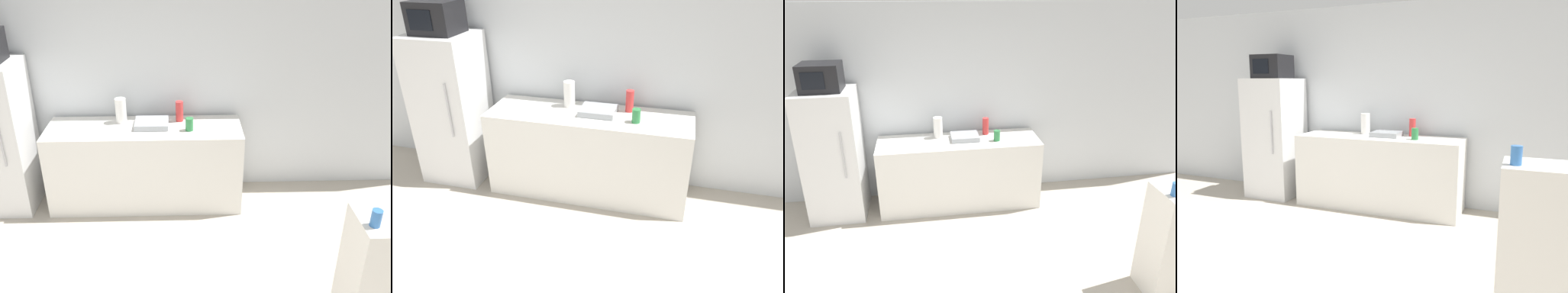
{
  "view_description": "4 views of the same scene",
  "coord_description": "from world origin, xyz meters",
  "views": [
    {
      "loc": [
        0.81,
        -1.57,
        2.83
      ],
      "look_at": [
        0.91,
        1.75,
        1.16
      ],
      "focal_mm": 40.0,
      "sensor_mm": 36.0,
      "label": 1
    },
    {
      "loc": [
        1.24,
        -0.76,
        2.46
      ],
      "look_at": [
        0.54,
        2.01,
        0.92
      ],
      "focal_mm": 35.0,
      "sensor_mm": 36.0,
      "label": 2
    },
    {
      "loc": [
        -0.05,
        -1.87,
        2.77
      ],
      "look_at": [
        0.53,
        1.8,
        1.19
      ],
      "focal_mm": 35.0,
      "sensor_mm": 36.0,
      "label": 3
    },
    {
      "loc": [
        2.06,
        -1.75,
        1.62
      ],
      "look_at": [
        0.68,
        1.73,
        0.97
      ],
      "focal_mm": 35.0,
      "sensor_mm": 36.0,
      "label": 4
    }
  ],
  "objects": [
    {
      "name": "refrigerator",
      "position": [
        -1.18,
        2.68,
        0.82
      ],
      "size": [
        0.67,
        0.66,
        1.65
      ],
      "color": "silver",
      "rests_on": "ground_plane"
    },
    {
      "name": "bottle_tall",
      "position": [
        0.77,
        2.85,
        1.03
      ],
      "size": [
        0.08,
        0.08,
        0.23
      ],
      "primitive_type": "cylinder",
      "color": "red",
      "rests_on": "counter"
    },
    {
      "name": "sink_basin",
      "position": [
        0.47,
        2.72,
        0.95
      ],
      "size": [
        0.36,
        0.3,
        0.06
      ],
      "primitive_type": "cube",
      "color": "#9EA3A8",
      "rests_on": "counter"
    },
    {
      "name": "paper_towel_roll",
      "position": [
        0.14,
        2.84,
        1.06
      ],
      "size": [
        0.12,
        0.12,
        0.27
      ],
      "primitive_type": "cylinder",
      "color": "white",
      "rests_on": "counter"
    },
    {
      "name": "jar",
      "position": [
        2.04,
        0.67,
        1.17
      ],
      "size": [
        0.07,
        0.07,
        0.12
      ],
      "primitive_type": "cylinder",
      "color": "#336BB2",
      "rests_on": "shelf_cabinet"
    },
    {
      "name": "bottle_short",
      "position": [
        0.88,
        2.6,
        0.99
      ],
      "size": [
        0.08,
        0.08,
        0.14
      ],
      "primitive_type": "cylinder",
      "color": "#2D7F42",
      "rests_on": "counter"
    },
    {
      "name": "counter",
      "position": [
        0.39,
        2.68,
        0.46
      ],
      "size": [
        2.09,
        0.64,
        0.92
      ],
      "primitive_type": "cube",
      "color": "silver",
      "rests_on": "ground_plane"
    },
    {
      "name": "wall_back",
      "position": [
        0.0,
        3.07,
        1.3
      ],
      "size": [
        8.0,
        0.06,
        2.6
      ],
      "primitive_type": "cube",
      "color": "silver",
      "rests_on": "ground_plane"
    },
    {
      "name": "microwave",
      "position": [
        -1.18,
        2.68,
        1.8
      ],
      "size": [
        0.45,
        0.4,
        0.32
      ],
      "color": "black",
      "rests_on": "refrigerator"
    }
  ]
}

